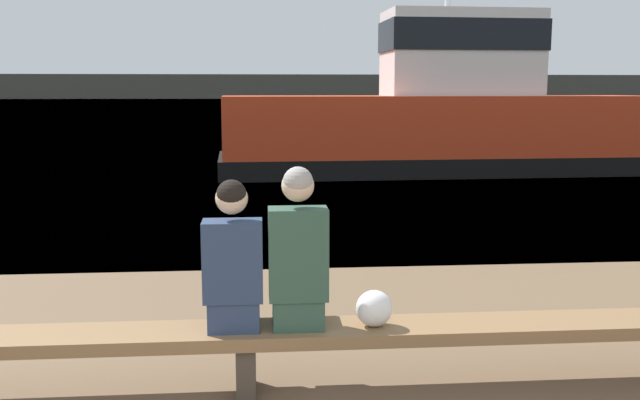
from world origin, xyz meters
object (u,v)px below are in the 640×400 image
Objects in this scene: person_left at (233,266)px; person_right at (298,259)px; tugboat_red at (442,122)px; bench_main at (246,339)px; shopping_bag at (374,308)px.

person_right is (0.41, -0.00, 0.04)m from person_left.
person_left is at bearing 157.72° from tugboat_red.
bench_main is 0.81× the size of tugboat_red.
person_left is 12.91m from tugboat_red.
shopping_bag is 12.67m from tugboat_red.
tugboat_red is at bearing 70.15° from bench_main.
shopping_bag is (0.89, -0.04, -0.29)m from person_left.
bench_main is 8.71× the size of person_left.
shopping_bag is at bearing 161.55° from tugboat_red.
tugboat_red is at bearing 71.54° from person_right.
person_right reaches higher than person_left.
person_left is at bearing 170.61° from bench_main.
shopping_bag is at bearing -2.40° from person_left.
person_left is 0.41m from person_right.
bench_main is at bearing 178.22° from shopping_bag.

